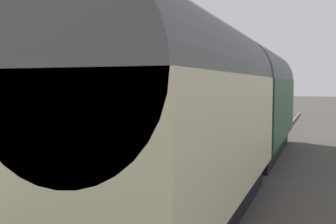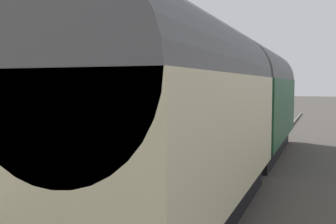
{
  "view_description": "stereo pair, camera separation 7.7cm",
  "coord_description": "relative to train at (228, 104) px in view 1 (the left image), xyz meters",
  "views": [
    {
      "loc": [
        -12.09,
        -3.55,
        2.83
      ],
      "look_at": [
        0.57,
        1.5,
        1.83
      ],
      "focal_mm": 41.4,
      "sensor_mm": 36.0,
      "label": 1
    },
    {
      "loc": [
        -12.06,
        -3.62,
        2.83
      ],
      "look_at": [
        0.57,
        1.5,
        1.83
      ],
      "focal_mm": 41.4,
      "sensor_mm": 36.0,
      "label": 2
    }
  ],
  "objects": [
    {
      "name": "ground_plane",
      "position": [
        0.54,
        0.9,
        -2.21
      ],
      "size": [
        160.0,
        160.0,
        0.0
      ],
      "primitive_type": "plane",
      "color": "#423D38"
    },
    {
      "name": "platform",
      "position": [
        0.54,
        4.79,
        -1.8
      ],
      "size": [
        32.0,
        5.78,
        0.83
      ],
      "primitive_type": "cube",
      "color": "#A39B8C",
      "rests_on": "ground"
    },
    {
      "name": "platform_edge_coping",
      "position": [
        0.54,
        2.08,
        -1.37
      ],
      "size": [
        32.0,
        0.36,
        0.02
      ],
      "primitive_type": "cube",
      "color": "beige",
      "rests_on": "platform"
    },
    {
      "name": "rail_near",
      "position": [
        0.54,
        -0.72,
        -2.14
      ],
      "size": [
        52.0,
        0.08,
        0.14
      ],
      "primitive_type": "cube",
      "color": "gray",
      "rests_on": "ground"
    },
    {
      "name": "rail_far",
      "position": [
        0.54,
        0.72,
        -2.14
      ],
      "size": [
        52.0,
        0.08,
        0.14
      ],
      "primitive_type": "cube",
      "color": "gray",
      "rests_on": "ground"
    },
    {
      "name": "train",
      "position": [
        0.0,
        0.0,
        0.0
      ],
      "size": [
        16.49,
        2.73,
        4.32
      ],
      "color": "black",
      "rests_on": "ground"
    },
    {
      "name": "station_building",
      "position": [
        -1.92,
        5.59,
        0.13
      ],
      "size": [
        6.54,
        4.64,
        5.57
      ],
      "color": "white",
      "rests_on": "platform"
    },
    {
      "name": "bench_mid_platform",
      "position": [
        9.96,
        3.9,
        -0.91
      ],
      "size": [
        1.41,
        0.47,
        0.88
      ],
      "color": "teal",
      "rests_on": "platform"
    },
    {
      "name": "bench_near_building",
      "position": [
        7.6,
        3.69,
        -0.91
      ],
      "size": [
        1.41,
        0.48,
        0.88
      ],
      "color": "teal",
      "rests_on": "platform"
    },
    {
      "name": "planter_bench_left",
      "position": [
        6.15,
        5.45,
        -0.89
      ],
      "size": [
        0.62,
        0.62,
        0.93
      ],
      "color": "black",
      "rests_on": "platform"
    },
    {
      "name": "planter_edge_near",
      "position": [
        -5.46,
        2.48,
        -1.09
      ],
      "size": [
        0.9,
        0.32,
        0.61
      ],
      "color": "#9E5138",
      "rests_on": "platform"
    },
    {
      "name": "planter_by_door",
      "position": [
        -2.99,
        2.7,
        -1.01
      ],
      "size": [
        0.47,
        0.47,
        0.67
      ],
      "color": "gray",
      "rests_on": "platform"
    },
    {
      "name": "lamp_post_platform",
      "position": [
        3.3,
        3.06,
        1.16
      ],
      "size": [
        0.32,
        0.5,
        3.63
      ],
      "color": "black",
      "rests_on": "platform"
    },
    {
      "name": "station_sign_board",
      "position": [
        4.54,
        2.84,
        -0.19
      ],
      "size": [
        0.96,
        0.06,
        1.57
      ],
      "color": "black",
      "rests_on": "platform"
    }
  ]
}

